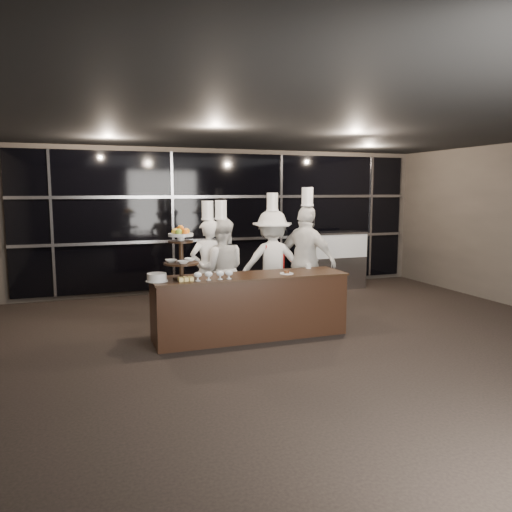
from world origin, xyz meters
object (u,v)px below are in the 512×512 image
object	(u,v)px
buffet_counter	(250,306)
chef_b	(221,269)
layer_cake	(157,277)
chef_d	(307,261)
chef_a	(208,268)
chef_c	(272,263)
display_stand	(181,249)
display_case	(333,257)

from	to	relation	value
buffet_counter	chef_b	world-z (taller)	chef_b
layer_cake	chef_d	world-z (taller)	chef_d
chef_a	layer_cake	bearing A→B (deg)	-130.23
buffet_counter	chef_c	size ratio (longest dim) A/B	1.36
chef_b	chef_c	world-z (taller)	chef_c
chef_b	chef_d	xyz separation A→B (m)	(1.39, -0.32, 0.10)
display_stand	chef_d	xyz separation A→B (m)	(2.28, 0.78, -0.38)
display_stand	chef_a	distance (m)	1.42
display_case	chef_d	size ratio (longest dim) A/B	0.62
display_case	chef_a	distance (m)	3.66
display_case	chef_d	bearing A→B (deg)	-128.25
display_case	chef_b	size ratio (longest dim) A/B	0.69
display_case	chef_b	xyz separation A→B (m)	(-3.03, -1.75, 0.16)
display_stand	chef_d	size ratio (longest dim) A/B	0.34
layer_cake	chef_c	distance (m)	2.44
chef_c	layer_cake	bearing A→B (deg)	-151.30
layer_cake	chef_c	xyz separation A→B (m)	(2.14, 1.17, -0.07)
chef_a	chef_b	world-z (taller)	chef_b
layer_cake	chef_a	bearing A→B (deg)	49.77
chef_b	chef_d	bearing A→B (deg)	-13.07
display_stand	chef_b	size ratio (longest dim) A/B	0.38
display_stand	buffet_counter	bearing A→B (deg)	0.01
buffet_counter	chef_b	xyz separation A→B (m)	(-0.12, 1.11, 0.39)
display_case	chef_d	distance (m)	2.65
buffet_counter	display_stand	size ratio (longest dim) A/B	3.81
chef_c	chef_b	bearing A→B (deg)	-179.12
display_case	chef_c	world-z (taller)	chef_c
display_stand	chef_a	xyz separation A→B (m)	(0.67, 1.16, -0.48)
layer_cake	chef_a	xyz separation A→B (m)	(1.02, 1.21, -0.11)
chef_b	chef_a	bearing A→B (deg)	166.33
chef_d	display_case	bearing A→B (deg)	51.75
chef_b	display_stand	bearing A→B (deg)	-128.64
layer_cake	chef_d	xyz separation A→B (m)	(2.62, 0.83, -0.02)
display_stand	display_case	xyz separation A→B (m)	(3.91, 2.85, -0.65)
display_case	chef_a	world-z (taller)	chef_a
buffet_counter	chef_c	distance (m)	1.44
layer_cake	display_case	bearing A→B (deg)	34.31
buffet_counter	display_stand	distance (m)	1.33
chef_d	chef_b	bearing A→B (deg)	166.93
chef_c	chef_a	bearing A→B (deg)	178.10
buffet_counter	layer_cake	distance (m)	1.44
chef_a	chef_d	distance (m)	1.65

